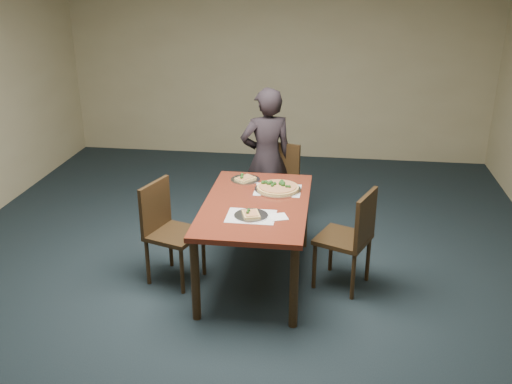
# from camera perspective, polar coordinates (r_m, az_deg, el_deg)

# --- Properties ---
(ground) EXTENTS (8.00, 8.00, 0.00)m
(ground) POSITION_cam_1_polar(r_m,az_deg,el_deg) (4.95, -2.78, -10.89)
(ground) COLOR black
(ground) RESTS_ON ground
(room_shell) EXTENTS (8.00, 8.00, 8.00)m
(room_shell) POSITION_cam_1_polar(r_m,az_deg,el_deg) (4.26, -3.21, 9.15)
(room_shell) COLOR tan
(room_shell) RESTS_ON ground
(dining_table) EXTENTS (0.90, 1.50, 0.75)m
(dining_table) POSITION_cam_1_polar(r_m,az_deg,el_deg) (4.97, 0.00, -2.05)
(dining_table) COLOR #541B10
(dining_table) RESTS_ON ground
(chair_far) EXTENTS (0.52, 0.52, 0.91)m
(chair_far) POSITION_cam_1_polar(r_m,az_deg,el_deg) (6.07, 2.11, 1.07)
(chair_far) COLOR black
(chair_far) RESTS_ON ground
(chair_left) EXTENTS (0.53, 0.53, 0.91)m
(chair_left) POSITION_cam_1_polar(r_m,az_deg,el_deg) (5.11, -8.90, -3.38)
(chair_left) COLOR black
(chair_left) RESTS_ON ground
(chair_right) EXTENTS (0.55, 0.55, 0.91)m
(chair_right) POSITION_cam_1_polar(r_m,az_deg,el_deg) (4.98, 9.57, -4.17)
(chair_right) COLOR black
(chair_right) RESTS_ON ground
(diner) EXTENTS (0.64, 0.53, 1.52)m
(diner) POSITION_cam_1_polar(r_m,az_deg,el_deg) (6.00, 1.06, 3.31)
(diner) COLOR black
(diner) RESTS_ON ground
(placemat_main) EXTENTS (0.42, 0.32, 0.00)m
(placemat_main) POSITION_cam_1_polar(r_m,az_deg,el_deg) (5.21, 2.19, 0.20)
(placemat_main) COLOR white
(placemat_main) RESTS_ON dining_table
(placemat_near) EXTENTS (0.40, 0.30, 0.00)m
(placemat_near) POSITION_cam_1_polar(r_m,az_deg,el_deg) (4.67, -0.50, -2.43)
(placemat_near) COLOR white
(placemat_near) RESTS_ON dining_table
(pizza_pan) EXTENTS (0.42, 0.42, 0.07)m
(pizza_pan) POSITION_cam_1_polar(r_m,az_deg,el_deg) (5.20, 2.18, 0.44)
(pizza_pan) COLOR silver
(pizza_pan) RESTS_ON dining_table
(slice_plate_near) EXTENTS (0.28, 0.28, 0.05)m
(slice_plate_near) POSITION_cam_1_polar(r_m,az_deg,el_deg) (4.67, -0.51, -2.29)
(slice_plate_near) COLOR silver
(slice_plate_near) RESTS_ON dining_table
(slice_plate_far) EXTENTS (0.28, 0.28, 0.06)m
(slice_plate_far) POSITION_cam_1_polar(r_m,az_deg,el_deg) (5.44, -1.08, 1.31)
(slice_plate_far) COLOR silver
(slice_plate_far) RESTS_ON dining_table
(napkin) EXTENTS (0.18, 0.18, 0.01)m
(napkin) POSITION_cam_1_polar(r_m,az_deg,el_deg) (4.66, 2.25, -2.51)
(napkin) COLOR white
(napkin) RESTS_ON dining_table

